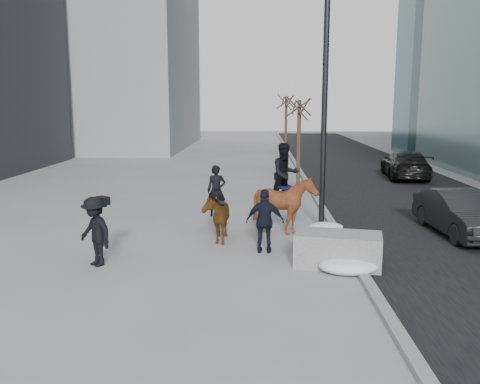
{
  "coord_description": "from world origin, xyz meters",
  "views": [
    {
      "loc": [
        0.52,
        -13.23,
        4.05
      ],
      "look_at": [
        0.0,
        1.2,
        1.5
      ],
      "focal_mm": 38.0,
      "sensor_mm": 36.0,
      "label": 1
    }
  ],
  "objects_px": {
    "car_near": "(460,213)",
    "mounted_left": "(216,213)",
    "planter": "(338,250)",
    "mounted_right": "(285,198)"
  },
  "relations": [
    {
      "from": "planter",
      "to": "mounted_right",
      "type": "xyz_separation_m",
      "value": [
        -1.17,
        3.2,
        0.71
      ]
    },
    {
      "from": "mounted_left",
      "to": "mounted_right",
      "type": "distance_m",
      "value": 2.26
    },
    {
      "from": "car_near",
      "to": "mounted_right",
      "type": "xyz_separation_m",
      "value": [
        -5.4,
        -0.01,
        0.45
      ]
    },
    {
      "from": "planter",
      "to": "car_near",
      "type": "xyz_separation_m",
      "value": [
        4.23,
        3.21,
        0.26
      ]
    },
    {
      "from": "planter",
      "to": "mounted_right",
      "type": "relative_size",
      "value": 0.75
    },
    {
      "from": "car_near",
      "to": "mounted_left",
      "type": "distance_m",
      "value": 7.52
    },
    {
      "from": "mounted_left",
      "to": "car_near",
      "type": "bearing_deg",
      "value": 6.64
    },
    {
      "from": "planter",
      "to": "car_near",
      "type": "height_order",
      "value": "car_near"
    },
    {
      "from": "planter",
      "to": "mounted_right",
      "type": "distance_m",
      "value": 3.48
    },
    {
      "from": "planter",
      "to": "mounted_left",
      "type": "bearing_deg",
      "value": 144.21
    }
  ]
}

